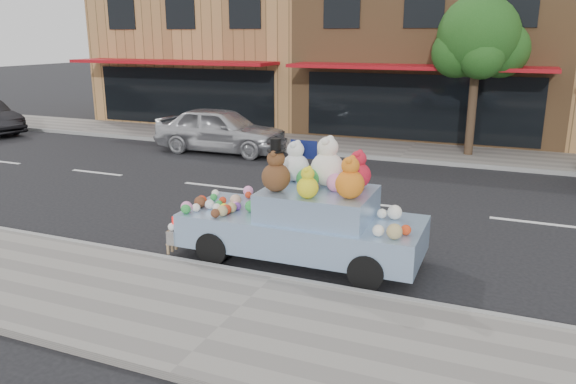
% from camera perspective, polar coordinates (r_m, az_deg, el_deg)
% --- Properties ---
extents(ground, '(120.00, 120.00, 0.00)m').
position_cam_1_polar(ground, '(13.86, 6.96, -1.06)').
color(ground, black).
rests_on(ground, ground).
extents(near_sidewalk, '(60.00, 3.00, 0.12)m').
position_cam_1_polar(near_sidewalk, '(8.21, -5.88, -12.78)').
color(near_sidewalk, gray).
rests_on(near_sidewalk, ground).
extents(far_sidewalk, '(60.00, 3.00, 0.12)m').
position_cam_1_polar(far_sidewalk, '(20.01, 12.09, 4.07)').
color(far_sidewalk, gray).
rests_on(far_sidewalk, ground).
extents(near_kerb, '(60.00, 0.12, 0.13)m').
position_cam_1_polar(near_kerb, '(9.41, -1.50, -8.79)').
color(near_kerb, gray).
rests_on(near_kerb, ground).
extents(far_kerb, '(60.00, 0.12, 0.13)m').
position_cam_1_polar(far_kerb, '(18.57, 11.21, 3.24)').
color(far_kerb, gray).
rests_on(far_kerb, ground).
extents(storefront_left, '(10.00, 9.80, 7.30)m').
position_cam_1_polar(storefront_left, '(28.24, -6.19, 14.92)').
color(storefront_left, '#AC7C48').
rests_on(storefront_left, ground).
extents(storefront_mid, '(10.00, 9.80, 7.30)m').
position_cam_1_polar(storefront_mid, '(25.04, 15.03, 14.41)').
color(storefront_mid, olive).
rests_on(storefront_mid, ground).
extents(street_tree, '(3.00, 2.70, 5.22)m').
position_cam_1_polar(street_tree, '(19.42, 18.80, 14.06)').
color(street_tree, '#38281C').
rests_on(street_tree, ground).
extents(car_silver, '(4.67, 1.94, 1.58)m').
position_cam_1_polar(car_silver, '(19.73, -6.85, 6.30)').
color(car_silver, silver).
rests_on(car_silver, ground).
extents(art_car, '(4.51, 1.83, 2.28)m').
position_cam_1_polar(art_car, '(10.06, 1.66, -2.58)').
color(art_car, black).
rests_on(art_car, ground).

